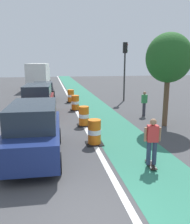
# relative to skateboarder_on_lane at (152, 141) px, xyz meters

# --- Properties ---
(ground_plane) EXTENTS (100.00, 100.00, 0.00)m
(ground_plane) POSITION_rel_skateboarder_on_lane_xyz_m (-2.40, -2.49, -0.91)
(ground_plane) COLOR #424244
(bike_lane_strip) EXTENTS (2.50, 80.00, 0.01)m
(bike_lane_strip) POSITION_rel_skateboarder_on_lane_xyz_m (0.00, 9.51, -0.91)
(bike_lane_strip) COLOR #2D755B
(bike_lane_strip) RESTS_ON ground
(lane_divider_stripe) EXTENTS (0.20, 80.00, 0.01)m
(lane_divider_stripe) POSITION_rel_skateboarder_on_lane_xyz_m (-1.50, 9.51, -0.91)
(lane_divider_stripe) COLOR silver
(lane_divider_stripe) RESTS_ON ground
(skateboarder_on_lane) EXTENTS (0.57, 0.82, 1.69)m
(skateboarder_on_lane) POSITION_rel_skateboarder_on_lane_xyz_m (0.00, 0.00, 0.00)
(skateboarder_on_lane) COLOR black
(skateboarder_on_lane) RESTS_ON ground
(parked_suv_nearest) EXTENTS (2.05, 4.66, 2.04)m
(parked_suv_nearest) POSITION_rel_skateboarder_on_lane_xyz_m (-3.93, 1.59, 0.12)
(parked_suv_nearest) COLOR navy
(parked_suv_nearest) RESTS_ON ground
(parked_suv_second) EXTENTS (2.11, 4.70, 2.04)m
(parked_suv_second) POSITION_rel_skateboarder_on_lane_xyz_m (-4.09, 8.54, 0.12)
(parked_suv_second) COLOR maroon
(parked_suv_second) RESTS_ON ground
(parked_sedan_third) EXTENTS (2.01, 4.15, 1.70)m
(parked_sedan_third) POSITION_rel_skateboarder_on_lane_xyz_m (-3.91, 14.79, -0.08)
(parked_sedan_third) COLOR black
(parked_sedan_third) RESTS_ON ground
(traffic_barrel_front) EXTENTS (0.73, 0.73, 1.09)m
(traffic_barrel_front) POSITION_rel_skateboarder_on_lane_xyz_m (-1.49, 2.54, -0.38)
(traffic_barrel_front) COLOR orange
(traffic_barrel_front) RESTS_ON ground
(traffic_barrel_mid) EXTENTS (0.73, 0.73, 1.09)m
(traffic_barrel_mid) POSITION_rel_skateboarder_on_lane_xyz_m (-1.51, 5.57, -0.38)
(traffic_barrel_mid) COLOR orange
(traffic_barrel_mid) RESTS_ON ground
(traffic_barrel_back) EXTENTS (0.73, 0.73, 1.09)m
(traffic_barrel_back) POSITION_rel_skateboarder_on_lane_xyz_m (-1.52, 9.85, -0.38)
(traffic_barrel_back) COLOR orange
(traffic_barrel_back) RESTS_ON ground
(traffic_barrel_far) EXTENTS (0.73, 0.73, 1.09)m
(traffic_barrel_far) POSITION_rel_skateboarder_on_lane_xyz_m (-1.54, 13.31, -0.38)
(traffic_barrel_far) COLOR orange
(traffic_barrel_far) RESTS_ON ground
(delivery_truck_down_block) EXTENTS (2.81, 7.74, 3.23)m
(delivery_truck_down_block) POSITION_rel_skateboarder_on_lane_xyz_m (-4.60, 23.77, 0.94)
(delivery_truck_down_block) COLOR silver
(delivery_truck_down_block) RESTS_ON ground
(traffic_light_corner) EXTENTS (0.41, 0.32, 5.10)m
(traffic_light_corner) POSITION_rel_skateboarder_on_lane_xyz_m (3.21, 13.03, 2.59)
(traffic_light_corner) COLOR #2D2D2D
(traffic_light_corner) RESTS_ON ground
(pedestrian_crossing) EXTENTS (0.34, 0.20, 1.61)m
(pedestrian_crossing) POSITION_rel_skateboarder_on_lane_xyz_m (2.69, 7.14, -0.05)
(pedestrian_crossing) COLOR #33333D
(pedestrian_crossing) RESTS_ON ground
(street_tree_sidewalk) EXTENTS (2.40, 2.40, 5.00)m
(street_tree_sidewalk) POSITION_rel_skateboarder_on_lane_xyz_m (2.91, 4.71, 2.76)
(street_tree_sidewalk) COLOR brown
(street_tree_sidewalk) RESTS_ON ground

